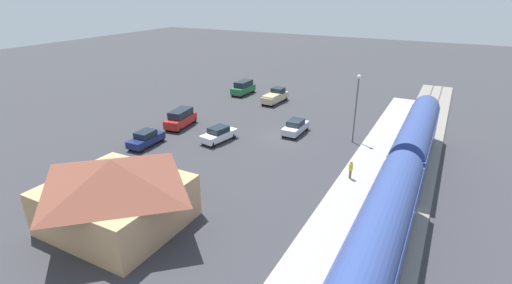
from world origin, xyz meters
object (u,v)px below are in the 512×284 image
(suv_red, at_px, (181,118))
(sedan_silver, at_px, (295,127))
(suv_green, at_px, (243,87))
(station_building, at_px, (115,192))
(light_pole_near_platform, at_px, (357,101))
(pickup_tan, at_px, (275,96))
(pedestrian_on_platform, at_px, (351,169))
(sedan_white, at_px, (219,134))
(sedan_navy, at_px, (146,138))

(suv_red, xyz_separation_m, sedan_silver, (-13.77, -4.51, -0.27))
(suv_green, bearing_deg, station_building, 105.63)
(sedan_silver, xyz_separation_m, suv_green, (14.60, -12.92, 0.27))
(station_building, relative_size, light_pole_near_platform, 1.27)
(pickup_tan, distance_m, sedan_silver, 13.44)
(pedestrian_on_platform, height_order, pickup_tan, pickup_tan)
(suv_red, relative_size, sedan_silver, 1.13)
(pickup_tan, distance_m, suv_red, 16.54)
(pickup_tan, relative_size, sedan_white, 1.16)
(station_building, xyz_separation_m, suv_green, (10.23, -36.57, -1.62))
(pedestrian_on_platform, relative_size, sedan_silver, 0.38)
(station_building, bearing_deg, light_pole_near_platform, -114.86)
(suv_red, distance_m, sedan_silver, 14.49)
(sedan_white, bearing_deg, light_pole_near_platform, -153.17)
(pedestrian_on_platform, relative_size, light_pole_near_platform, 0.22)
(light_pole_near_platform, bearing_deg, pickup_tan, -35.33)
(pedestrian_on_platform, xyz_separation_m, sedan_silver, (9.03, -8.94, -0.40))
(suv_green, xyz_separation_m, light_pole_near_platform, (-21.43, 12.39, 3.75))
(station_building, height_order, sedan_navy, station_building)
(sedan_navy, relative_size, suv_green, 0.92)
(suv_red, distance_m, sedan_white, 7.20)
(sedan_navy, height_order, suv_green, suv_green)
(sedan_silver, height_order, sedan_white, same)
(sedan_silver, bearing_deg, sedan_white, 43.09)
(station_building, height_order, pedestrian_on_platform, station_building)
(pedestrian_on_platform, xyz_separation_m, suv_green, (23.63, -21.86, -0.13))
(sedan_navy, distance_m, sedan_white, 8.09)
(sedan_navy, distance_m, suv_green, 24.26)
(station_building, distance_m, pickup_tan, 34.78)
(suv_green, bearing_deg, light_pole_near_platform, 149.96)
(pedestrian_on_platform, distance_m, suv_red, 23.23)
(pedestrian_on_platform, distance_m, sedan_white, 16.07)
(sedan_white, bearing_deg, suv_green, -68.07)
(pickup_tan, height_order, light_pole_near_platform, light_pole_near_platform)
(sedan_white, distance_m, light_pole_near_platform, 15.83)
(station_building, distance_m, suv_green, 38.01)
(sedan_white, distance_m, suv_green, 20.81)
(station_building, xyz_separation_m, sedan_white, (2.46, -17.27, -1.89))
(pedestrian_on_platform, xyz_separation_m, suv_red, (22.80, -4.43, -0.13))
(light_pole_near_platform, bearing_deg, suv_red, 13.74)
(station_building, bearing_deg, sedan_white, -81.89)
(pickup_tan, bearing_deg, pedestrian_on_platform, 130.34)
(sedan_silver, bearing_deg, sedan_navy, 40.45)
(sedan_white, xyz_separation_m, light_pole_near_platform, (-13.66, -6.91, 4.02))
(sedan_white, relative_size, light_pole_near_platform, 0.61)
(pedestrian_on_platform, distance_m, sedan_silver, 12.72)
(sedan_navy, xyz_separation_m, sedan_white, (-6.43, -4.91, 0.00))
(pedestrian_on_platform, height_order, sedan_silver, pedestrian_on_platform)
(station_building, relative_size, sedan_white, 2.08)
(station_building, distance_m, suv_red, 21.38)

